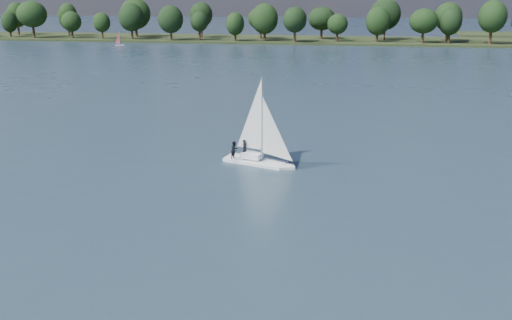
% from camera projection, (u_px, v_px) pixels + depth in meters
% --- Properties ---
extents(ground, '(700.00, 700.00, 0.00)m').
position_uv_depth(ground, '(315.00, 85.00, 112.27)').
color(ground, '#233342').
rests_on(ground, ground).
extents(far_shore, '(660.00, 40.00, 1.50)m').
position_uv_depth(far_shore, '(338.00, 41.00, 218.12)').
color(far_shore, black).
rests_on(far_shore, ground).
extents(sailboat, '(7.62, 4.33, 9.68)m').
position_uv_depth(sailboat, '(256.00, 139.00, 59.08)').
color(sailboat, white).
rests_on(sailboat, ground).
extents(dinghy_pink, '(3.31, 2.53, 4.95)m').
position_uv_depth(dinghy_pink, '(120.00, 42.00, 199.63)').
color(dinghy_pink, silver).
rests_on(dinghy_pink, ground).
extents(treeline, '(562.05, 73.59, 18.07)m').
position_uv_depth(treeline, '(292.00, 20.00, 215.20)').
color(treeline, black).
rests_on(treeline, ground).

